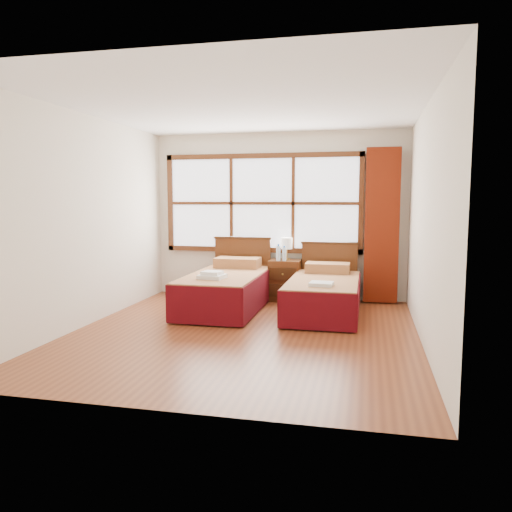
# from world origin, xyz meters

# --- Properties ---
(floor) EXTENTS (4.50, 4.50, 0.00)m
(floor) POSITION_xyz_m (0.00, 0.00, 0.00)
(floor) COLOR brown
(floor) RESTS_ON ground
(ceiling) EXTENTS (4.50, 4.50, 0.00)m
(ceiling) POSITION_xyz_m (0.00, 0.00, 2.60)
(ceiling) COLOR white
(ceiling) RESTS_ON wall_back
(wall_back) EXTENTS (4.00, 0.00, 4.00)m
(wall_back) POSITION_xyz_m (0.00, 2.25, 1.30)
(wall_back) COLOR silver
(wall_back) RESTS_ON floor
(wall_left) EXTENTS (0.00, 4.50, 4.50)m
(wall_left) POSITION_xyz_m (-2.00, 0.00, 1.30)
(wall_left) COLOR silver
(wall_left) RESTS_ON floor
(wall_right) EXTENTS (0.00, 4.50, 4.50)m
(wall_right) POSITION_xyz_m (2.00, 0.00, 1.30)
(wall_right) COLOR silver
(wall_right) RESTS_ON floor
(window) EXTENTS (3.16, 0.06, 1.56)m
(window) POSITION_xyz_m (-0.25, 2.21, 1.50)
(window) COLOR white
(window) RESTS_ON wall_back
(curtain) EXTENTS (0.50, 0.16, 2.30)m
(curtain) POSITION_xyz_m (1.60, 2.11, 1.17)
(curtain) COLOR maroon
(curtain) RESTS_ON wall_back
(bed_left) EXTENTS (1.00, 2.02, 0.97)m
(bed_left) POSITION_xyz_m (-0.55, 1.20, 0.30)
(bed_left) COLOR #351C0B
(bed_left) RESTS_ON floor
(bed_right) EXTENTS (0.95, 1.97, 0.91)m
(bed_right) POSITION_xyz_m (0.83, 1.20, 0.28)
(bed_right) COLOR #351C0B
(bed_right) RESTS_ON floor
(nightstand) EXTENTS (0.47, 0.47, 0.63)m
(nightstand) POSITION_xyz_m (0.16, 1.99, 0.32)
(nightstand) COLOR #4F2711
(nightstand) RESTS_ON floor
(towels_left) EXTENTS (0.36, 0.33, 0.10)m
(towels_left) POSITION_xyz_m (-0.61, 0.70, 0.56)
(towels_left) COLOR white
(towels_left) RESTS_ON bed_left
(towels_right) EXTENTS (0.30, 0.27, 0.04)m
(towels_right) POSITION_xyz_m (0.84, 0.63, 0.51)
(towels_right) COLOR white
(towels_right) RESTS_ON bed_right
(lamp) EXTENTS (0.17, 0.17, 0.34)m
(lamp) POSITION_xyz_m (0.17, 2.08, 0.87)
(lamp) COLOR gold
(lamp) RESTS_ON nightstand
(bottle_near) EXTENTS (0.07, 0.07, 0.26)m
(bottle_near) POSITION_xyz_m (0.07, 1.89, 0.75)
(bottle_near) COLOR #C3E3FA
(bottle_near) RESTS_ON nightstand
(bottle_far) EXTENTS (0.06, 0.06, 0.23)m
(bottle_far) POSITION_xyz_m (0.16, 1.89, 0.74)
(bottle_far) COLOR #C3E3FA
(bottle_far) RESTS_ON nightstand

